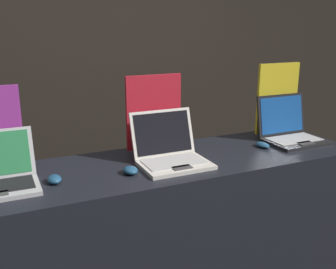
{
  "coord_description": "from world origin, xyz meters",
  "views": [
    {
      "loc": [
        -0.83,
        -1.52,
        1.72
      ],
      "look_at": [
        0.0,
        0.31,
        1.15
      ],
      "focal_mm": 42.0,
      "sensor_mm": 36.0,
      "label": 1
    }
  ],
  "objects": [
    {
      "name": "mouse_middle",
      "position": [
        -0.25,
        0.22,
        1.02
      ],
      "size": [
        0.07,
        0.09,
        0.04
      ],
      "color": "navy",
      "rests_on": "display_counter"
    },
    {
      "name": "promo_stand_back",
      "position": [
        0.87,
        0.49,
        1.23
      ],
      "size": [
        0.31,
        0.07,
        0.48
      ],
      "color": "black",
      "rests_on": "display_counter"
    },
    {
      "name": "wall_back",
      "position": [
        0.0,
        1.89,
        1.4
      ],
      "size": [
        8.0,
        0.05,
        2.8
      ],
      "color": "black",
      "rests_on": "ground_plane"
    },
    {
      "name": "laptop_middle",
      "position": [
        0.0,
        0.28,
        1.06
      ],
      "size": [
        0.36,
        0.34,
        0.26
      ],
      "color": "silver",
      "rests_on": "display_counter"
    },
    {
      "name": "promo_stand_middle",
      "position": [
        0.0,
        0.5,
        1.21
      ],
      "size": [
        0.33,
        0.07,
        0.45
      ],
      "color": "black",
      "rests_on": "display_counter"
    },
    {
      "name": "mouse_front",
      "position": [
        -0.61,
        0.26,
        1.02
      ],
      "size": [
        0.06,
        0.1,
        0.04
      ],
      "color": "navy",
      "rests_on": "display_counter"
    },
    {
      "name": "display_counter",
      "position": [
        0.0,
        0.31,
        0.5
      ],
      "size": [
        2.23,
        0.62,
        1.0
      ],
      "color": "black",
      "rests_on": "ground_plane"
    },
    {
      "name": "mouse_back",
      "position": [
        0.63,
        0.3,
        1.01
      ],
      "size": [
        0.06,
        0.11,
        0.03
      ],
      "color": "navy",
      "rests_on": "display_counter"
    },
    {
      "name": "laptop_back",
      "position": [
        0.87,
        0.34,
        1.06
      ],
      "size": [
        0.37,
        0.32,
        0.28
      ],
      "color": "black",
      "rests_on": "display_counter"
    }
  ]
}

